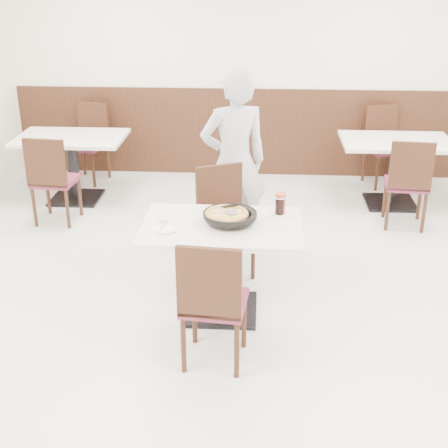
# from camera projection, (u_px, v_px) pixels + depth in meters

# --- Properties ---
(floor) EXTENTS (7.00, 7.00, 0.00)m
(floor) POSITION_uv_depth(u_px,v_px,m) (238.00, 314.00, 4.93)
(floor) COLOR beige
(floor) RESTS_ON ground
(wall_back) EXTENTS (6.00, 0.04, 2.80)m
(wall_back) POSITION_uv_depth(u_px,v_px,m) (251.00, 64.00, 7.58)
(wall_back) COLOR silver
(wall_back) RESTS_ON floor
(wainscot_back) EXTENTS (5.90, 0.03, 1.10)m
(wainscot_back) POSITION_uv_depth(u_px,v_px,m) (250.00, 132.00, 7.90)
(wainscot_back) COLOR black
(wainscot_back) RESTS_ON floor
(main_table) EXTENTS (1.21, 0.81, 0.75)m
(main_table) POSITION_uv_depth(u_px,v_px,m) (222.00, 269.00, 4.82)
(main_table) COLOR silver
(main_table) RESTS_ON floor
(chair_near) EXTENTS (0.46, 0.46, 0.95)m
(chair_near) POSITION_uv_depth(u_px,v_px,m) (214.00, 300.00, 4.20)
(chair_near) COLOR black
(chair_near) RESTS_ON floor
(chair_far) EXTENTS (0.55, 0.55, 0.95)m
(chair_far) POSITION_uv_depth(u_px,v_px,m) (226.00, 224.00, 5.39)
(chair_far) COLOR black
(chair_far) RESTS_ON floor
(trivet) EXTENTS (0.13, 0.13, 0.04)m
(trivet) POSITION_uv_depth(u_px,v_px,m) (224.00, 221.00, 4.69)
(trivet) COLOR black
(trivet) RESTS_ON main_table
(pizza_pan) EXTENTS (0.38, 0.38, 0.01)m
(pizza_pan) POSITION_uv_depth(u_px,v_px,m) (230.00, 218.00, 4.68)
(pizza_pan) COLOR black
(pizza_pan) RESTS_ON trivet
(pizza) EXTENTS (0.30, 0.30, 0.02)m
(pizza) POSITION_uv_depth(u_px,v_px,m) (227.00, 216.00, 4.67)
(pizza) COLOR #B87A3A
(pizza) RESTS_ON pizza_pan
(pizza_server) EXTENTS (0.08, 0.10, 0.00)m
(pizza_server) POSITION_uv_depth(u_px,v_px,m) (232.00, 212.00, 4.66)
(pizza_server) COLOR silver
(pizza_server) RESTS_ON pizza
(napkin) EXTENTS (0.16, 0.16, 0.00)m
(napkin) POSITION_uv_depth(u_px,v_px,m) (163.00, 229.00, 4.59)
(napkin) COLOR white
(napkin) RESTS_ON main_table
(side_plate) EXTENTS (0.16, 0.16, 0.01)m
(side_plate) POSITION_uv_depth(u_px,v_px,m) (165.00, 229.00, 4.57)
(side_plate) COLOR white
(side_plate) RESTS_ON napkin
(fork) EXTENTS (0.04, 0.15, 0.00)m
(fork) POSITION_uv_depth(u_px,v_px,m) (164.00, 226.00, 4.61)
(fork) COLOR silver
(fork) RESTS_ON side_plate
(cola_glass) EXTENTS (0.07, 0.07, 0.13)m
(cola_glass) POSITION_uv_depth(u_px,v_px,m) (280.00, 206.00, 4.85)
(cola_glass) COLOR black
(cola_glass) RESTS_ON main_table
(red_cup) EXTENTS (0.08, 0.08, 0.16)m
(red_cup) POSITION_uv_depth(u_px,v_px,m) (280.00, 203.00, 4.87)
(red_cup) COLOR #C74121
(red_cup) RESTS_ON main_table
(diner_person) EXTENTS (0.74, 0.62, 1.74)m
(diner_person) POSITION_uv_depth(u_px,v_px,m) (234.00, 163.00, 5.68)
(diner_person) COLOR #B8B7BC
(diner_person) RESTS_ON floor
(bg_table_left) EXTENTS (1.29, 0.95, 0.75)m
(bg_table_left) POSITION_uv_depth(u_px,v_px,m) (74.00, 168.00, 7.12)
(bg_table_left) COLOR silver
(bg_table_left) RESTS_ON floor
(bg_chair_left_near) EXTENTS (0.45, 0.45, 0.95)m
(bg_chair_left_near) POSITION_uv_depth(u_px,v_px,m) (55.00, 178.00, 6.49)
(bg_chair_left_near) COLOR black
(bg_chair_left_near) RESTS_ON floor
(bg_chair_left_far) EXTENTS (0.52, 0.52, 0.95)m
(bg_chair_left_far) POSITION_uv_depth(u_px,v_px,m) (87.00, 144.00, 7.68)
(bg_chair_left_far) COLOR black
(bg_chair_left_far) RESTS_ON floor
(bg_table_right) EXTENTS (1.20, 0.80, 0.75)m
(bg_table_right) POSITION_uv_depth(u_px,v_px,m) (393.00, 173.00, 6.98)
(bg_table_right) COLOR silver
(bg_table_right) RESTS_ON floor
(bg_chair_right_near) EXTENTS (0.46, 0.46, 0.95)m
(bg_chair_right_near) POSITION_uv_depth(u_px,v_px,m) (407.00, 182.00, 6.39)
(bg_chair_right_near) COLOR black
(bg_chair_right_near) RESTS_ON floor
(bg_chair_right_far) EXTENTS (0.53, 0.53, 0.95)m
(bg_chair_right_far) POSITION_uv_depth(u_px,v_px,m) (386.00, 147.00, 7.55)
(bg_chair_right_far) COLOR black
(bg_chair_right_far) RESTS_ON floor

